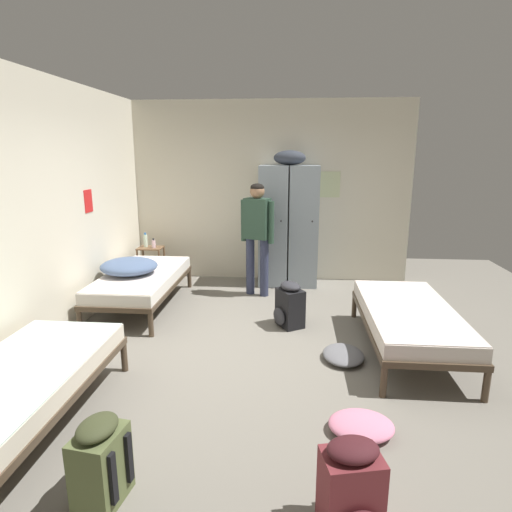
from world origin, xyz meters
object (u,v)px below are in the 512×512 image
clothes_pile_grey (343,355)px  clothes_pile_pink (361,425)px  locker_bank (289,223)px  bed_right (409,317)px  water_bottle (146,240)px  backpack_black (289,306)px  lotion_bottle (154,244)px  bed_left_front (19,383)px  bedding_heap (129,266)px  person_traveler (257,229)px  backpack_maroon (351,489)px  shelf_unit (151,261)px  bed_left_rear (141,280)px  backpack_olive (99,463)px

clothes_pile_grey → clothes_pile_pink: bearing=-89.8°
locker_bank → bed_right: bearing=-60.6°
water_bottle → backpack_black: bearing=-35.5°
lotion_bottle → locker_bank: bearing=3.6°
bed_left_front → clothes_pile_grey: 2.88m
water_bottle → bedding_heap: bearing=-80.6°
locker_bank → bed_right: 2.68m
person_traveler → water_bottle: size_ratio=7.02×
locker_bank → bedding_heap: size_ratio=2.81×
bed_left_front → backpack_black: 2.92m
bed_right → locker_bank: bearing=119.4°
clothes_pile_pink → water_bottle: bearing=128.3°
person_traveler → backpack_maroon: 4.14m
shelf_unit → bed_right: shelf_unit is taller
locker_bank → bed_left_rear: size_ratio=1.09×
bed_left_front → person_traveler: size_ratio=1.17×
locker_bank → backpack_black: (0.04, -1.72, -0.71)m
lotion_bottle → clothes_pile_grey: lotion_bottle is taller
backpack_black → clothes_pile_pink: (0.56, -1.99, -0.20)m
backpack_black → clothes_pile_grey: (0.56, -0.82, -0.21)m
lotion_bottle → backpack_olive: (1.07, -4.36, -0.38)m
bedding_heap → clothes_pile_grey: bedding_heap is taller
bedding_heap → clothes_pile_grey: bearing=-24.5°
shelf_unit → bed_right: 4.10m
bed_right → water_bottle: (-3.55, 2.20, 0.29)m
bed_left_rear → water_bottle: bearing=105.8°
shelf_unit → bed_left_front: size_ratio=0.30×
shelf_unit → bed_left_front: bearing=-86.2°
bed_right → lotion_bottle: size_ratio=12.34×
bed_right → backpack_olive: (-2.33, -2.21, -0.12)m
bed_left_front → bedding_heap: bearing=92.8°
bed_left_front → backpack_olive: bearing=-35.0°
locker_bank → backpack_black: size_ratio=3.76×
person_traveler → clothes_pile_pink: 3.42m
shelf_unit → clothes_pile_pink: shelf_unit is taller
bedding_heap → person_traveler: (1.62, 0.75, 0.39)m
lotion_bottle → shelf_unit: bearing=150.3°
clothes_pile_pink → shelf_unit: bearing=127.7°
person_traveler → lotion_bottle: person_traveler is taller
bedding_heap → water_bottle: size_ratio=3.19×
bed_right → bed_left_front: size_ratio=1.00×
person_traveler → backpack_black: 1.43m
lotion_bottle → backpack_black: lotion_bottle is taller
clothes_pile_grey → bed_right: bearing=20.9°
bed_left_front → lotion_bottle: size_ratio=12.34×
lotion_bottle → clothes_pile_pink: (2.72, -3.57, -0.58)m
locker_bank → backpack_maroon: 4.64m
backpack_maroon → clothes_pile_grey: 2.05m
bedding_heap → clothes_pile_pink: 3.61m
clothes_pile_grey → backpack_maroon: bearing=-95.3°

